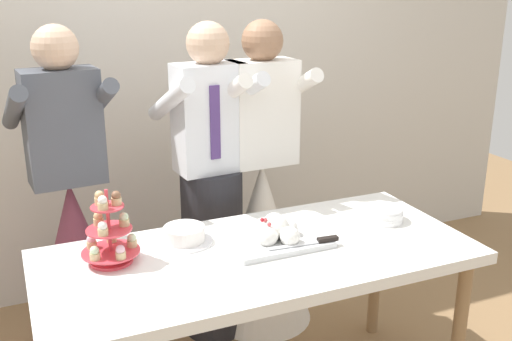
{
  "coord_description": "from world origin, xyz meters",
  "views": [
    {
      "loc": [
        -0.9,
        -2.06,
        1.85
      ],
      "look_at": [
        0.05,
        0.15,
        1.07
      ],
      "focal_mm": 41.95,
      "sensor_mm": 36.0,
      "label": 1
    }
  ],
  "objects_px": {
    "round_cake": "(184,235)",
    "plate_stack": "(384,214)",
    "cupcake_stand": "(109,236)",
    "dessert_table": "(259,268)",
    "main_cake_tray": "(276,233)",
    "person_guest": "(75,247)",
    "person_bride": "(262,222)",
    "person_groom": "(212,202)"
  },
  "relations": [
    {
      "from": "plate_stack",
      "to": "person_groom",
      "type": "height_order",
      "value": "person_groom"
    },
    {
      "from": "dessert_table",
      "to": "main_cake_tray",
      "type": "height_order",
      "value": "main_cake_tray"
    },
    {
      "from": "dessert_table",
      "to": "person_bride",
      "type": "height_order",
      "value": "person_bride"
    },
    {
      "from": "main_cake_tray",
      "to": "plate_stack",
      "type": "bearing_deg",
      "value": 1.37
    },
    {
      "from": "cupcake_stand",
      "to": "round_cake",
      "type": "relative_size",
      "value": 1.27
    },
    {
      "from": "person_bride",
      "to": "person_guest",
      "type": "bearing_deg",
      "value": 175.39
    },
    {
      "from": "cupcake_stand",
      "to": "person_guest",
      "type": "xyz_separation_m",
      "value": [
        -0.08,
        0.63,
        -0.31
      ]
    },
    {
      "from": "plate_stack",
      "to": "person_bride",
      "type": "distance_m",
      "value": 0.75
    },
    {
      "from": "main_cake_tray",
      "to": "round_cake",
      "type": "height_order",
      "value": "main_cake_tray"
    },
    {
      "from": "plate_stack",
      "to": "person_groom",
      "type": "distance_m",
      "value": 0.89
    },
    {
      "from": "cupcake_stand",
      "to": "plate_stack",
      "type": "xyz_separation_m",
      "value": [
        1.24,
        -0.08,
        -0.08
      ]
    },
    {
      "from": "round_cake",
      "to": "person_bride",
      "type": "height_order",
      "value": "person_bride"
    },
    {
      "from": "cupcake_stand",
      "to": "person_guest",
      "type": "relative_size",
      "value": 0.18
    },
    {
      "from": "cupcake_stand",
      "to": "dessert_table",
      "type": "bearing_deg",
      "value": -14.19
    },
    {
      "from": "person_bride",
      "to": "person_guest",
      "type": "height_order",
      "value": "same"
    },
    {
      "from": "round_cake",
      "to": "person_bride",
      "type": "relative_size",
      "value": 0.14
    },
    {
      "from": "person_groom",
      "to": "person_bride",
      "type": "height_order",
      "value": "same"
    },
    {
      "from": "main_cake_tray",
      "to": "person_guest",
      "type": "xyz_separation_m",
      "value": [
        -0.76,
        0.72,
        -0.23
      ]
    },
    {
      "from": "main_cake_tray",
      "to": "person_groom",
      "type": "xyz_separation_m",
      "value": [
        -0.07,
        0.63,
        -0.07
      ]
    },
    {
      "from": "round_cake",
      "to": "plate_stack",
      "type": "bearing_deg",
      "value": -8.58
    },
    {
      "from": "person_bride",
      "to": "dessert_table",
      "type": "bearing_deg",
      "value": -114.81
    },
    {
      "from": "main_cake_tray",
      "to": "person_bride",
      "type": "distance_m",
      "value": 0.72
    },
    {
      "from": "dessert_table",
      "to": "person_groom",
      "type": "relative_size",
      "value": 1.08
    },
    {
      "from": "cupcake_stand",
      "to": "main_cake_tray",
      "type": "distance_m",
      "value": 0.69
    },
    {
      "from": "main_cake_tray",
      "to": "person_bride",
      "type": "height_order",
      "value": "person_bride"
    },
    {
      "from": "main_cake_tray",
      "to": "round_cake",
      "type": "xyz_separation_m",
      "value": [
        -0.36,
        0.15,
        -0.01
      ]
    },
    {
      "from": "round_cake",
      "to": "person_bride",
      "type": "bearing_deg",
      "value": 40.36
    },
    {
      "from": "plate_stack",
      "to": "person_bride",
      "type": "height_order",
      "value": "person_bride"
    },
    {
      "from": "person_groom",
      "to": "person_guest",
      "type": "bearing_deg",
      "value": 172.65
    },
    {
      "from": "plate_stack",
      "to": "round_cake",
      "type": "xyz_separation_m",
      "value": [
        -0.92,
        0.14,
        -0.0
      ]
    },
    {
      "from": "dessert_table",
      "to": "round_cake",
      "type": "xyz_separation_m",
      "value": [
        -0.26,
        0.21,
        0.11
      ]
    },
    {
      "from": "cupcake_stand",
      "to": "plate_stack",
      "type": "relative_size",
      "value": 1.71
    },
    {
      "from": "plate_stack",
      "to": "round_cake",
      "type": "distance_m",
      "value": 0.93
    },
    {
      "from": "dessert_table",
      "to": "person_groom",
      "type": "height_order",
      "value": "person_groom"
    },
    {
      "from": "dessert_table",
      "to": "plate_stack",
      "type": "distance_m",
      "value": 0.68
    },
    {
      "from": "round_cake",
      "to": "person_groom",
      "type": "relative_size",
      "value": 0.14
    },
    {
      "from": "main_cake_tray",
      "to": "person_guest",
      "type": "relative_size",
      "value": 0.26
    },
    {
      "from": "person_groom",
      "to": "person_bride",
      "type": "distance_m",
      "value": 0.33
    },
    {
      "from": "person_groom",
      "to": "person_bride",
      "type": "bearing_deg",
      "value": 2.0
    },
    {
      "from": "cupcake_stand",
      "to": "plate_stack",
      "type": "bearing_deg",
      "value": -3.59
    },
    {
      "from": "plate_stack",
      "to": "person_guest",
      "type": "xyz_separation_m",
      "value": [
        -1.32,
        0.71,
        -0.23
      ]
    },
    {
      "from": "cupcake_stand",
      "to": "person_groom",
      "type": "xyz_separation_m",
      "value": [
        0.61,
        0.54,
        -0.14
      ]
    }
  ]
}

